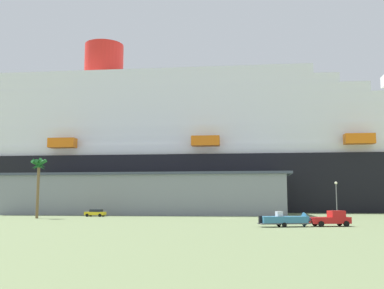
% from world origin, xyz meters
% --- Properties ---
extents(ground_plane, '(600.00, 600.00, 0.00)m').
position_xyz_m(ground_plane, '(0.00, 30.00, 0.00)').
color(ground_plane, '#66754C').
extents(cruise_ship, '(287.67, 44.10, 63.60)m').
position_xyz_m(cruise_ship, '(-6.55, 56.23, 17.33)').
color(cruise_ship, black).
rests_on(cruise_ship, ground_plane).
extents(terminal_building, '(72.35, 30.33, 10.07)m').
position_xyz_m(terminal_building, '(-20.79, 26.57, 5.06)').
color(terminal_building, gray).
rests_on(terminal_building, ground_plane).
extents(pickup_truck, '(5.92, 3.35, 2.20)m').
position_xyz_m(pickup_truck, '(14.78, -23.99, 1.04)').
color(pickup_truck, red).
rests_on(pickup_truck, ground_plane).
extents(small_boat_on_trailer, '(8.78, 3.84, 2.15)m').
position_xyz_m(small_boat_on_trailer, '(8.64, -25.55, 0.96)').
color(small_boat_on_trailer, '#595960').
rests_on(small_boat_on_trailer, ground_plane).
extents(palm_tree, '(3.44, 3.51, 12.00)m').
position_xyz_m(palm_tree, '(-37.92, -2.26, 9.71)').
color(palm_tree, brown).
rests_on(palm_tree, ground_plane).
extents(street_lamp, '(0.56, 0.56, 7.33)m').
position_xyz_m(street_lamp, '(21.81, 3.69, 4.83)').
color(street_lamp, slate).
rests_on(street_lamp, ground_plane).
extents(parked_car_black_coupe, '(4.92, 2.42, 1.58)m').
position_xyz_m(parked_car_black_coupe, '(-26.74, 15.63, 0.83)').
color(parked_car_black_coupe, black).
rests_on(parked_car_black_coupe, ground_plane).
extents(parked_car_yellow_taxi, '(4.68, 2.46, 1.58)m').
position_xyz_m(parked_car_yellow_taxi, '(-28.98, 7.50, 0.83)').
color(parked_car_yellow_taxi, yellow).
rests_on(parked_car_yellow_taxi, ground_plane).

